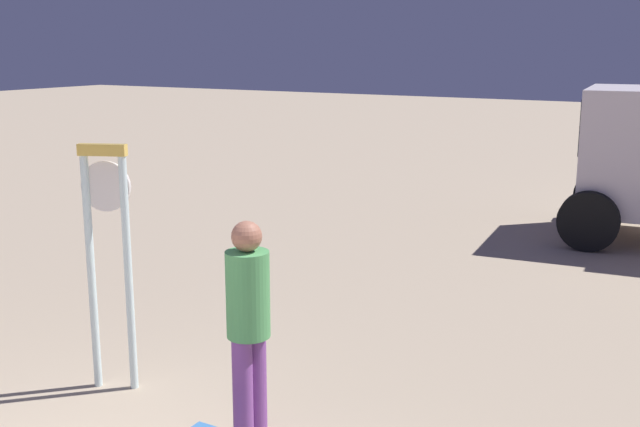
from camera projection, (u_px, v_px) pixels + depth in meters
The scene contains 2 objects.
standing_clock at pixel (108, 241), 6.69m from camera, with size 0.43×0.25×2.20m.
person_near_clock at pixel (248, 320), 5.86m from camera, with size 0.33×0.33×1.75m.
Camera 1 is at (3.68, -2.65, 3.03)m, focal length 43.31 mm.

